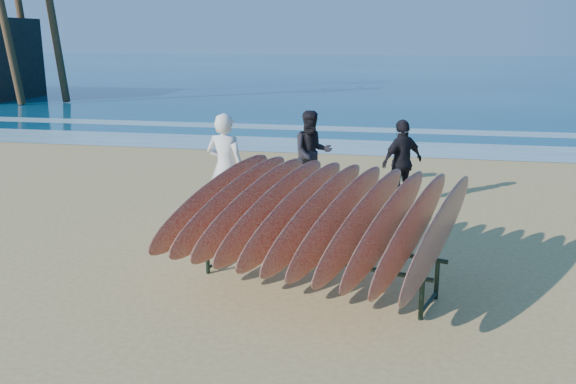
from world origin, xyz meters
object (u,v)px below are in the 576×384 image
person_white (225,168)px  person_dark_a (312,153)px  person_dark_b (402,162)px  surfboard_rack (317,215)px

person_white → person_dark_a: size_ratio=1.11×
person_dark_a → person_dark_b: person_dark_a is taller
surfboard_rack → person_dark_a: person_dark_a is taller
person_dark_b → person_white: bearing=-13.0°
surfboard_rack → person_dark_b: size_ratio=2.40×
person_white → person_dark_b: person_white is taller
person_white → person_dark_a: (1.15, 2.20, -0.10)m
person_white → person_dark_b: size_ratio=1.16×
person_dark_a → person_dark_b: bearing=-35.3°
surfboard_rack → person_dark_a: (-0.82, 4.72, -0.10)m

